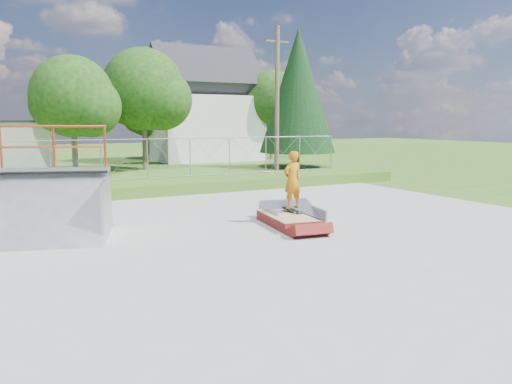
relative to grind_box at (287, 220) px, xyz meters
The scene contains 16 objects.
ground 1.78m from the grind_box, 145.20° to the right, with size 120.00×120.00×0.00m, color #36611B.
concrete_pad 1.78m from the grind_box, 145.20° to the right, with size 20.00×16.00×0.04m, color #989895.
grass_berm 8.61m from the grind_box, 99.75° to the left, with size 24.00×3.00×0.50m, color #36611B.
grind_box is the anchor object (origin of this frame).
quarter_pipe 6.63m from the grind_box, 167.99° to the left, with size 2.94×2.49×2.94m, color #929499, non-canonical shape.
flat_bank_ramp 0.84m from the grind_box, 46.89° to the left, with size 1.63×1.74×0.50m, color #929499, non-canonical shape.
skateboard 0.48m from the grind_box, 38.04° to the left, with size 0.22×0.80×0.02m, color black.
skater 1.16m from the grind_box, 38.04° to the left, with size 0.63×0.41×1.73m, color #C26D0D.
chain_link_fence 9.68m from the grind_box, 98.74° to the left, with size 20.00×0.06×1.80m, color gray, non-canonical shape.
gable_house 26.36m from the grind_box, 73.20° to the left, with size 8.40×6.08×8.94m.
utility_pole 13.11m from the grind_box, 61.19° to the left, with size 0.24×0.24×8.00m, color brown.
tree_left_near 17.60m from the grind_box, 100.80° to the left, with size 4.76×4.48×6.65m.
tree_center 19.42m from the grind_box, 85.96° to the left, with size 5.44×5.12×7.60m.
tree_right_far 26.52m from the grind_box, 60.68° to the left, with size 5.10×4.80×7.12m.
tree_back_mid 27.33m from the grind_box, 82.04° to the left, with size 4.08×3.84×5.70m.
conifer_tree 19.76m from the grind_box, 56.60° to the left, with size 5.04×5.04×9.10m.
Camera 1 is at (-6.06, -11.26, 3.05)m, focal length 35.00 mm.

